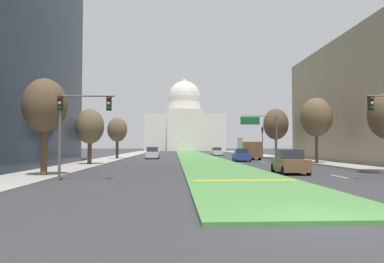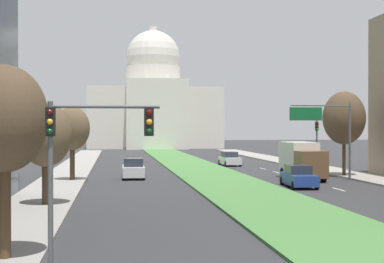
% 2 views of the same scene
% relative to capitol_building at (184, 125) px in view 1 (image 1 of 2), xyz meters
% --- Properties ---
extents(ground_plane, '(278.56, 278.56, 0.00)m').
position_rel_capitol_building_xyz_m(ground_plane, '(0.00, -62.50, -9.58)').
color(ground_plane, '#333335').
extents(grass_median, '(6.38, 113.96, 0.14)m').
position_rel_capitol_building_xyz_m(grass_median, '(0.00, -68.83, -9.51)').
color(grass_median, '#4C8442').
rests_on(grass_median, ground_plane).
extents(median_curb_nose, '(5.74, 0.50, 0.04)m').
position_rel_capitol_building_xyz_m(median_curb_nose, '(0.00, -115.51, -9.42)').
color(median_curb_nose, gold).
rests_on(median_curb_nose, grass_median).
extents(lane_dashes_right, '(0.16, 66.55, 0.01)m').
position_rel_capitol_building_xyz_m(lane_dashes_right, '(7.19, -82.35, -9.58)').
color(lane_dashes_right, silver).
rests_on(lane_dashes_right, ground_plane).
extents(sidewalk_left, '(4.00, 113.96, 0.15)m').
position_rel_capitol_building_xyz_m(sidewalk_left, '(-13.19, -75.16, -9.51)').
color(sidewalk_left, '#9E9991').
rests_on(sidewalk_left, ground_plane).
extents(sidewalk_right, '(4.00, 113.96, 0.15)m').
position_rel_capitol_building_xyz_m(sidewalk_right, '(13.19, -75.16, -9.51)').
color(sidewalk_right, '#9E9991').
rests_on(sidewalk_right, ground_plane).
extents(capitol_building, '(29.12, 24.89, 27.60)m').
position_rel_capitol_building_xyz_m(capitol_building, '(0.00, 0.00, 0.00)').
color(capitol_building, silver).
rests_on(capitol_building, ground_plane).
extents(traffic_light_near_left, '(3.34, 0.35, 5.20)m').
position_rel_capitol_building_xyz_m(traffic_light_near_left, '(-9.85, -113.56, -5.79)').
color(traffic_light_near_left, '#515456').
rests_on(traffic_light_near_left, ground_plane).
extents(traffic_light_far_right, '(0.28, 0.35, 5.20)m').
position_rel_capitol_building_xyz_m(traffic_light_far_right, '(10.69, -77.00, -6.27)').
color(traffic_light_far_right, '#515456').
rests_on(traffic_light_far_right, ground_plane).
extents(overhead_guide_sign, '(5.37, 0.20, 6.50)m').
position_rel_capitol_building_xyz_m(overhead_guide_sign, '(8.92, -84.45, -4.94)').
color(overhead_guide_sign, '#515456').
rests_on(overhead_guide_sign, ground_plane).
extents(street_tree_left_near, '(2.84, 2.84, 6.51)m').
position_rel_capitol_building_xyz_m(street_tree_left_near, '(-12.42, -111.24, -4.92)').
color(street_tree_left_near, '#4C3823').
rests_on(street_tree_left_near, ground_plane).
extents(street_tree_left_mid, '(2.89, 2.89, 5.86)m').
position_rel_capitol_building_xyz_m(street_tree_left_mid, '(-12.64, -97.77, -5.58)').
color(street_tree_left_mid, '#4C3823').
rests_on(street_tree_left_mid, ground_plane).
extents(street_tree_right_mid, '(3.44, 3.44, 7.35)m').
position_rel_capitol_building_xyz_m(street_tree_right_mid, '(11.83, -96.52, -4.40)').
color(street_tree_right_mid, '#4C3823').
rests_on(street_tree_right_mid, ground_plane).
extents(street_tree_left_far, '(2.88, 2.88, 6.20)m').
position_rel_capitol_building_xyz_m(street_tree_left_far, '(-12.27, -82.45, -5.24)').
color(street_tree_left_far, '#4C3823').
rests_on(street_tree_left_far, ground_plane).
extents(street_tree_right_far, '(3.84, 3.84, 7.74)m').
position_rel_capitol_building_xyz_m(street_tree_right_far, '(11.80, -81.00, -4.26)').
color(street_tree_right_far, '#4C3823').
rests_on(street_tree_right_far, ground_plane).
extents(sedan_lead_stopped, '(2.14, 4.19, 1.79)m').
position_rel_capitol_building_xyz_m(sedan_lead_stopped, '(4.63, -109.06, -8.75)').
color(sedan_lead_stopped, brown).
rests_on(sedan_lead_stopped, ground_plane).
extents(sedan_midblock, '(2.18, 4.70, 1.65)m').
position_rel_capitol_building_xyz_m(sedan_midblock, '(4.78, -89.36, -8.80)').
color(sedan_midblock, navy).
rests_on(sedan_midblock, ground_plane).
extents(sedan_distant, '(2.00, 4.33, 1.79)m').
position_rel_capitol_building_xyz_m(sedan_distant, '(-7.19, -80.36, -8.75)').
color(sedan_distant, silver).
rests_on(sedan_distant, ground_plane).
extents(sedan_far_horizon, '(2.05, 4.21, 1.63)m').
position_rel_capitol_building_xyz_m(sedan_far_horizon, '(4.56, -64.66, -8.81)').
color(sedan_far_horizon, silver).
rests_on(sedan_far_horizon, ground_plane).
extents(box_truck_delivery, '(2.40, 6.40, 3.20)m').
position_rel_capitol_building_xyz_m(box_truck_delivery, '(7.04, -83.36, -7.90)').
color(box_truck_delivery, brown).
rests_on(box_truck_delivery, ground_plane).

